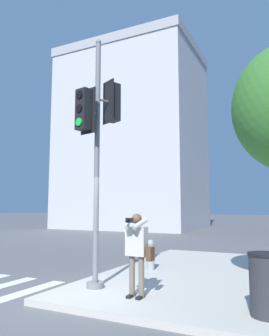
% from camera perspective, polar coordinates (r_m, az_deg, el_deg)
% --- Properties ---
extents(ground_plane, '(160.00, 160.00, 0.00)m').
position_cam_1_polar(ground_plane, '(7.02, -12.49, -21.87)').
color(ground_plane, '#5B5B5E').
extents(sidewalk_corner, '(8.00, 8.00, 0.13)m').
position_cam_1_polar(sidewalk_corner, '(9.03, 22.39, -17.67)').
color(sidewalk_corner, '#BCB7AD').
rests_on(sidewalk_corner, ground_plane).
extents(traffic_signal_pole, '(0.64, 1.14, 5.60)m').
position_cam_1_polar(traffic_signal_pole, '(7.44, -6.36, 6.27)').
color(traffic_signal_pole, slate).
rests_on(traffic_signal_pole, sidewalk_corner).
extents(person_photographer, '(0.58, 0.54, 1.58)m').
position_cam_1_polar(person_photographer, '(6.52, 0.46, -13.62)').
color(person_photographer, black).
rests_on(person_photographer, sidewalk_corner).
extents(fire_hydrant, '(0.21, 0.27, 0.82)m').
position_cam_1_polar(fire_hydrant, '(9.35, 2.81, -14.86)').
color(fire_hydrant, '#99999E').
rests_on(fire_hydrant, sidewalk_corner).
extents(trash_bin, '(0.57, 0.57, 0.98)m').
position_cam_1_polar(trash_bin, '(5.88, 22.10, -18.29)').
color(trash_bin, '#2D2D33').
rests_on(trash_bin, sidewalk_corner).
extents(building_left, '(12.10, 8.93, 16.20)m').
position_cam_1_polar(building_left, '(30.26, -0.33, 5.13)').
color(building_left, '#BCBCC1').
rests_on(building_left, ground_plane).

